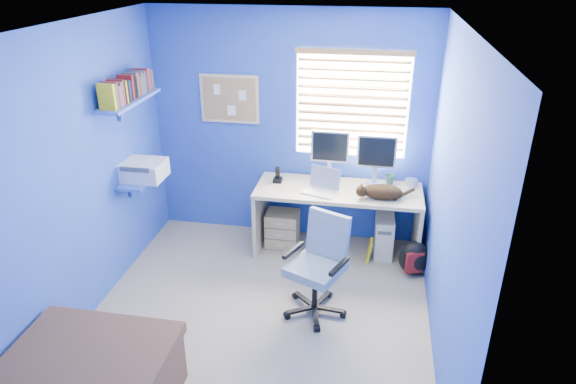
% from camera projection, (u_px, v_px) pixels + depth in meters
% --- Properties ---
extents(floor, '(3.00, 3.20, 0.00)m').
position_uv_depth(floor, '(259.00, 317.00, 4.60)').
color(floor, tan).
rests_on(floor, ground).
extents(ceiling, '(3.00, 3.20, 0.00)m').
position_uv_depth(ceiling, '(250.00, 27.00, 3.54)').
color(ceiling, white).
rests_on(ceiling, wall_back).
extents(wall_back, '(3.00, 0.01, 2.50)m').
position_uv_depth(wall_back, '(290.00, 129.00, 5.50)').
color(wall_back, '#3242B6').
rests_on(wall_back, ground).
extents(wall_front, '(3.00, 0.01, 2.50)m').
position_uv_depth(wall_front, '(183.00, 319.00, 2.65)').
color(wall_front, '#3242B6').
rests_on(wall_front, ground).
extents(wall_left, '(0.01, 3.20, 2.50)m').
position_uv_depth(wall_left, '(82.00, 177.00, 4.31)').
color(wall_left, '#3242B6').
rests_on(wall_left, ground).
extents(wall_right, '(0.01, 3.20, 2.50)m').
position_uv_depth(wall_right, '(450.00, 205.00, 3.83)').
color(wall_right, '#3242B6').
rests_on(wall_right, ground).
extents(desk, '(1.72, 0.65, 0.74)m').
position_uv_depth(desk, '(337.00, 221.00, 5.47)').
color(desk, beige).
rests_on(desk, floor).
extents(laptop, '(0.39, 0.35, 0.22)m').
position_uv_depth(laptop, '(320.00, 183.00, 5.20)').
color(laptop, silver).
rests_on(laptop, desk).
extents(monitor_left, '(0.40, 0.12, 0.54)m').
position_uv_depth(monitor_left, '(330.00, 155.00, 5.46)').
color(monitor_left, silver).
rests_on(monitor_left, desk).
extents(monitor_right, '(0.40, 0.12, 0.54)m').
position_uv_depth(monitor_right, '(376.00, 160.00, 5.32)').
color(monitor_right, silver).
rests_on(monitor_right, desk).
extents(phone, '(0.09, 0.11, 0.17)m').
position_uv_depth(phone, '(278.00, 174.00, 5.45)').
color(phone, black).
rests_on(phone, desk).
extents(mug, '(0.10, 0.09, 0.10)m').
position_uv_depth(mug, '(390.00, 179.00, 5.42)').
color(mug, '#295A44').
rests_on(mug, desk).
extents(cd_spindle, '(0.13, 0.13, 0.07)m').
position_uv_depth(cd_spindle, '(411.00, 183.00, 5.38)').
color(cd_spindle, silver).
rests_on(cd_spindle, desk).
extents(cat, '(0.44, 0.30, 0.14)m').
position_uv_depth(cat, '(382.00, 192.00, 5.09)').
color(cat, black).
rests_on(cat, desk).
extents(tower_pc, '(0.20, 0.45, 0.45)m').
position_uv_depth(tower_pc, '(384.00, 234.00, 5.51)').
color(tower_pc, beige).
rests_on(tower_pc, floor).
extents(drawer_boxes, '(0.35, 0.28, 0.41)m').
position_uv_depth(drawer_boxes, '(282.00, 228.00, 5.66)').
color(drawer_boxes, tan).
rests_on(drawer_boxes, floor).
extents(yellow_book, '(0.03, 0.17, 0.24)m').
position_uv_depth(yellow_book, '(369.00, 251.00, 5.40)').
color(yellow_book, yellow).
rests_on(yellow_book, floor).
extents(backpack, '(0.38, 0.33, 0.37)m').
position_uv_depth(backpack, '(414.00, 258.00, 5.15)').
color(backpack, black).
rests_on(backpack, floor).
extents(bed_corner, '(1.06, 0.75, 0.51)m').
position_uv_depth(bed_corner, '(95.00, 378.00, 3.60)').
color(bed_corner, brown).
rests_on(bed_corner, floor).
extents(office_chair, '(0.70, 0.70, 0.92)m').
position_uv_depth(office_chair, '(318.00, 278.00, 4.56)').
color(office_chair, black).
rests_on(office_chair, floor).
extents(window_blinds, '(1.15, 0.05, 1.10)m').
position_uv_depth(window_blinds, '(352.00, 105.00, 5.24)').
color(window_blinds, white).
rests_on(window_blinds, ground).
extents(corkboard, '(0.64, 0.02, 0.52)m').
position_uv_depth(corkboard, '(229.00, 99.00, 5.46)').
color(corkboard, beige).
rests_on(corkboard, ground).
extents(wall_shelves, '(0.42, 0.90, 1.05)m').
position_uv_depth(wall_shelves, '(135.00, 130.00, 4.88)').
color(wall_shelves, '#3F61CD').
rests_on(wall_shelves, ground).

